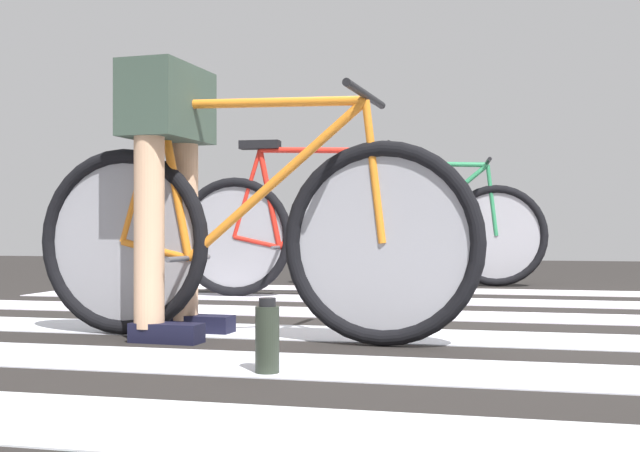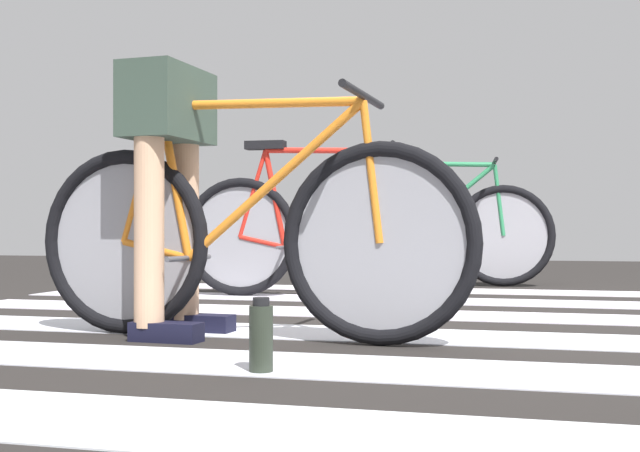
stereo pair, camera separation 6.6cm
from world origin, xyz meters
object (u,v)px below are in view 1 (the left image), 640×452
bicycle_2_of_3 (317,232)px  cyclist_3_of_3 (379,196)px  cyclist_1_of_3 (169,162)px  water_bottle (267,338)px  bicycle_1_of_3 (245,235)px  bicycle_3_of_3 (423,232)px

bicycle_2_of_3 → cyclist_3_of_3: 1.19m
cyclist_1_of_3 → water_bottle: (0.59, -0.66, -0.56)m
bicycle_1_of_3 → cyclist_3_of_3: bearing=93.3°
bicycle_2_of_3 → bicycle_3_of_3: 1.27m
cyclist_1_of_3 → cyclist_3_of_3: size_ratio=1.03×
bicycle_3_of_3 → cyclist_1_of_3: bearing=-107.1°
cyclist_1_of_3 → cyclist_3_of_3: 2.96m
bicycle_2_of_3 → water_bottle: (0.46, -2.46, -0.28)m
bicycle_1_of_3 → bicycle_3_of_3: (0.32, 2.99, 0.00)m
bicycle_1_of_3 → cyclist_1_of_3: bearing=180.0°
cyclist_1_of_3 → water_bottle: cyclist_1_of_3 is taller
cyclist_1_of_3 → bicycle_2_of_3: 1.83m
bicycle_1_of_3 → cyclist_1_of_3: (-0.31, 0.02, 0.28)m
cyclist_1_of_3 → bicycle_1_of_3: bearing=-0.0°
bicycle_1_of_3 → bicycle_3_of_3: size_ratio=1.00×
bicycle_1_of_3 → water_bottle: 0.76m
cyclist_1_of_3 → cyclist_3_of_3: cyclist_1_of_3 is taller
cyclist_3_of_3 → water_bottle: size_ratio=4.64×
bicycle_3_of_3 → water_bottle: 3.64m
bicycle_1_of_3 → cyclist_3_of_3: 2.97m
bicycle_1_of_3 → bicycle_3_of_3: same height
water_bottle → cyclist_3_of_3: bearing=94.3°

